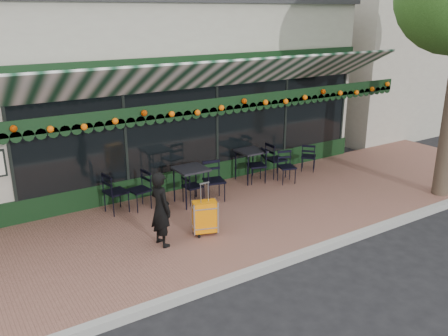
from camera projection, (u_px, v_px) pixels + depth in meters
ground at (268, 267)px, 8.40m from camera, size 80.00×80.00×0.00m
sidewalk at (210, 223)px, 9.97m from camera, size 18.00×4.00×0.15m
curb at (271, 266)px, 8.31m from camera, size 18.00×0.16×0.15m
restaurant_building at (107, 84)px, 13.94m from camera, size 12.00×9.60×4.50m
neighbor_building_right at (393, 57)px, 20.70m from camera, size 12.00×8.00×4.80m
woman at (161, 209)px, 8.69m from camera, size 0.40×0.56×1.43m
suitcase at (205, 217)px, 9.22m from camera, size 0.52×0.39×1.06m
cafe_table_a at (251, 153)px, 12.04m from camera, size 0.66×0.66×0.81m
cafe_table_b at (191, 172)px, 10.59m from camera, size 0.68×0.68×0.84m
chair_a_left at (256, 166)px, 12.02m from camera, size 0.55×0.55×0.88m
chair_a_right at (276, 160)px, 12.42m from camera, size 0.49×0.49×0.93m
chair_a_front at (287, 167)px, 11.99m from camera, size 0.51×0.51×0.82m
chair_a_extra at (308, 157)px, 12.92m from camera, size 0.55×0.55×0.78m
chair_b_left at (139, 190)px, 10.39m from camera, size 0.49×0.49×0.86m
chair_b_right at (192, 187)px, 10.73m from camera, size 0.41×0.41×0.78m
chair_b_front at (214, 181)px, 10.86m from camera, size 0.55×0.55×0.92m
chair_solo at (116, 192)px, 10.21m from camera, size 0.52×0.52×0.92m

